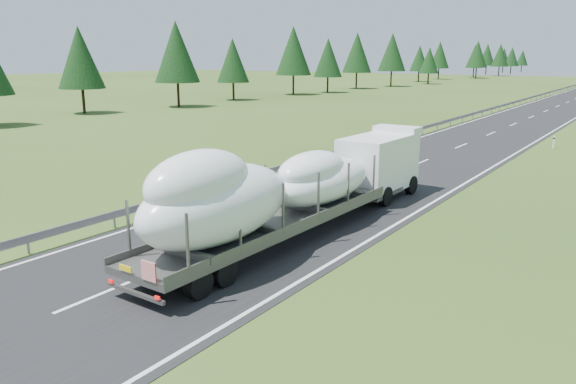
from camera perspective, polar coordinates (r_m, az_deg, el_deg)
The scene contains 4 objects.
ground at distance 24.74m, azimuth -2.08°, elevation -3.46°, with size 400.00×400.00×0.00m, color #314918.
guardrail at distance 120.69m, azimuth 25.39°, elevation 9.25°, with size 0.10×400.00×0.76m.
tree_line_left at distance 137.72m, azimuth 9.30°, elevation 13.54°, with size 14.81×289.19×12.63m.
boat_truck at distance 22.76m, azimuth 0.57°, elevation 0.76°, with size 3.10×19.08×4.36m.
Camera 1 is at (14.06, -19.00, 7.31)m, focal length 35.00 mm.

